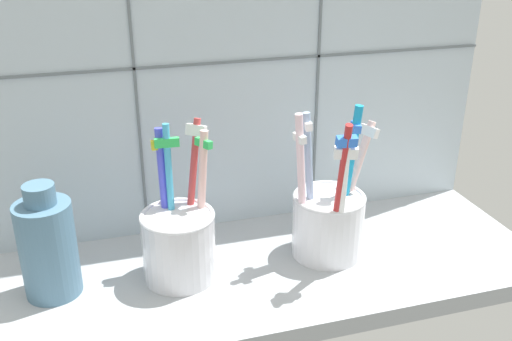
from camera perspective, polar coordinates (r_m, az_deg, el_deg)
The scene contains 5 objects.
counter_slab at distance 65.56cm, azimuth 0.18°, elevation -10.14°, with size 64.00×22.00×2.00cm, color #9EA3A8.
tile_wall_back at distance 67.65cm, azimuth -2.77°, elevation 10.89°, with size 64.00×2.20×45.00cm.
toothbrush_cup_left at distance 61.94cm, azimuth -7.51°, elevation -6.71°, with size 8.06×8.45×16.49cm.
toothbrush_cup_right at distance 65.70cm, azimuth 7.10°, elevation -4.63°, with size 10.61×10.20×17.58cm.
ceramic_vase at distance 61.91cm, azimuth -19.64°, elevation -6.99°, with size 5.59×5.59×12.09cm.
Camera 1 is at (-15.63, -52.04, 37.68)cm, focal length 41.00 mm.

